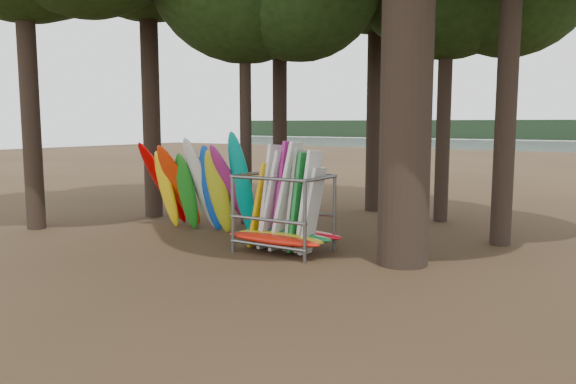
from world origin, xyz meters
The scene contains 4 objects.
ground centered at (0.00, 0.00, 0.00)m, with size 120.00×120.00×0.00m, color #47331E.
lake centered at (0.00, 60.00, 0.00)m, with size 160.00×160.00×0.00m, color gray.
kayak_row centered at (-2.39, 1.16, 1.36)m, with size 4.09×2.17×3.23m.
storage_rack centered at (1.24, 0.29, 0.97)m, with size 2.89×1.60×2.90m.
Camera 1 is at (9.09, -11.75, 3.34)m, focal length 35.00 mm.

